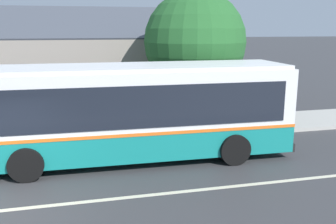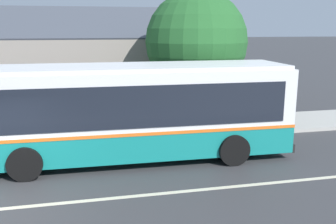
% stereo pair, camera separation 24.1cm
% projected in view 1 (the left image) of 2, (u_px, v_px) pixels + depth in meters
% --- Properties ---
extents(sidewalk_far, '(60.00, 3.00, 0.15)m').
position_uv_depth(sidewalk_far, '(26.00, 138.00, 14.61)').
color(sidewalk_far, '#ADAAA3').
rests_on(sidewalk_far, ground).
extents(community_building, '(21.60, 9.02, 6.47)m').
position_uv_depth(community_building, '(29.00, 69.00, 20.98)').
color(community_building, gray).
rests_on(community_building, ground).
extents(transit_bus, '(10.90, 2.94, 3.12)m').
position_uv_depth(transit_bus, '(126.00, 110.00, 12.13)').
color(transit_bus, '#147F7A').
rests_on(transit_bus, ground).
extents(street_tree_primary, '(4.41, 4.41, 5.89)m').
position_uv_depth(street_tree_primary, '(192.00, 46.00, 16.23)').
color(street_tree_primary, '#4C3828').
rests_on(street_tree_primary, ground).
extents(bus_stop_sign, '(0.36, 0.07, 2.40)m').
position_uv_depth(bus_stop_sign, '(280.00, 92.00, 15.67)').
color(bus_stop_sign, gray).
rests_on(bus_stop_sign, sidewalk_far).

